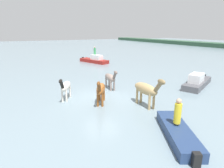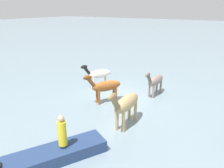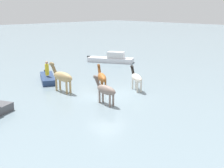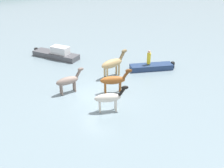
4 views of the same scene
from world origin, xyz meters
name	(u,v)px [view 4 (image 4 of 4)]	position (x,y,z in m)	size (l,w,h in m)	color
ground_plane	(98,94)	(0.00, 0.00, 0.00)	(176.73, 176.73, 0.00)	gray
horse_dun_straggler	(68,81)	(-1.53, 1.51, 0.95)	(2.23, 0.62, 1.73)	gray
horse_pinto_flank	(109,98)	(-0.76, -2.33, 0.95)	(2.12, 1.35, 1.73)	silver
horse_dark_mare	(114,80)	(1.06, -0.49, 1.00)	(2.19, 1.47, 1.81)	brown
horse_chestnut_trailing	(113,63)	(2.77, 1.86, 1.13)	(2.65, 0.69, 2.06)	tan
boat_motor_center	(152,68)	(6.33, 0.95, 0.16)	(3.76, 2.59, 0.71)	navy
boat_tender_starboard	(57,55)	(1.16, 8.54, 0.31)	(3.16, 4.76, 1.34)	#4C4C51
person_helmsman_aft	(149,58)	(6.07, 1.11, 1.11)	(0.32, 0.32, 1.19)	yellow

